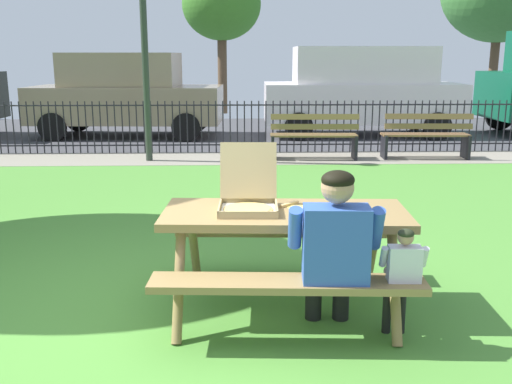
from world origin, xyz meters
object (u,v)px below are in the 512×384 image
Objects in this scene: picnic_table_foreground at (285,233)px; lamp_post_walkway at (143,7)px; park_bench_center at (314,137)px; far_tree_midleft at (222,5)px; child_at_table at (401,272)px; pizza_slice_on_table at (300,207)px; adult_at_table at (334,247)px; pizza_box_open at (248,197)px; parked_car_left at (126,94)px; park_bench_right at (426,136)px; parked_car_center at (362,89)px.

picnic_table_foreground is 0.42× the size of lamp_post_walkway.
park_bench_center is 9.57m from far_tree_midleft.
far_tree_midleft reaches higher than child_at_table.
pizza_slice_on_table is 0.27× the size of adult_at_table.
parked_car_left reaches higher than pizza_box_open.
picnic_table_foreground is 0.59m from adult_at_table.
pizza_box_open reaches higher than pizza_slice_on_table.
park_bench_right reaches higher than picnic_table_foreground.
pizza_box_open is at bearing 167.71° from picnic_table_foreground.
parked_car_left is 0.97× the size of far_tree_midleft.
far_tree_midleft is (-1.53, 15.98, 2.94)m from child_at_table.
park_bench_center reaches higher than picnic_table_foreground.
adult_at_table is 16.20m from far_tree_midleft.
parked_car_left is at bearing 179.98° from parked_car_center.
park_bench_center is 5.23m from parked_car_left.
pizza_box_open is at bearing -74.62° from parked_car_left.
picnic_table_foreground is 1.58× the size of adult_at_table.
parked_car_center is at bearing 75.01° from picnic_table_foreground.
parked_car_left reaches higher than park_bench_right.
parked_car_center is at bearing 99.08° from park_bench_right.
parked_car_center is at bearing 77.20° from adult_at_table.
far_tree_midleft is at bearing 92.02° from pizza_box_open.
pizza_slice_on_table is at bearing 105.52° from adult_at_table.
parked_car_left is at bearing 109.49° from child_at_table.
adult_at_table is (0.55, -0.58, -0.20)m from pizza_box_open.
adult_at_table is 0.74× the size of park_bench_right.
park_bench_center is 0.35× the size of far_tree_midleft.
pizza_box_open is 6.62m from park_bench_center.
lamp_post_walkway reaches higher than picnic_table_foreground.
lamp_post_walkway reaches higher than adult_at_table.
child_at_table is (0.44, -0.06, -0.16)m from adult_at_table.
parked_car_center is at bearing 36.05° from lamp_post_walkway.
lamp_post_walkway is 3.88m from parked_car_left.
picnic_table_foreground is 0.42× the size of parked_car_left.
lamp_post_walkway is at bearing -143.95° from parked_car_center.
child_at_table is at bearing -7.14° from adult_at_table.
adult_at_table reaches higher than park_bench_center.
pizza_box_open is 0.32× the size of park_bench_center.
far_tree_midleft is (2.14, 5.59, 2.43)m from parked_car_left.
parked_car_center reaches higher than parked_car_left.
parked_car_left is (-3.68, 10.38, 0.51)m from child_at_table.
picnic_table_foreground is 0.41× the size of far_tree_midleft.
parked_car_left is (-3.24, 10.33, 0.35)m from adult_at_table.
pizza_box_open is 10.18m from parked_car_center.
child_at_table is (0.72, -0.57, -0.10)m from picnic_table_foreground.
pizza_box_open is at bearing -176.85° from pizza_slice_on_table.
far_tree_midleft is at bearing 69.03° from parked_car_left.
parked_car_center reaches higher than picnic_table_foreground.
pizza_box_open is 0.82m from adult_at_table.
picnic_table_foreground is 7.08m from lamp_post_walkway.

